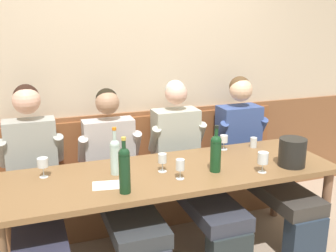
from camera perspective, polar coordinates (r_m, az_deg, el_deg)
room_wall_back at (r=3.66m, az=-4.78°, el=8.67°), size 6.80×0.08×2.80m
wood_wainscot_panel at (r=3.83m, az=-4.26°, el=-5.08°), size 6.80×0.03×0.98m
wall_bench at (r=3.73m, az=-3.31°, el=-9.15°), size 2.78×0.42×0.94m
dining_table at (r=2.97m, az=0.40°, el=-7.74°), size 2.48×0.79×0.74m
person_right_seat at (r=3.13m, az=-18.61°, el=-7.75°), size 0.50×1.25×1.32m
person_center_right_seat at (r=3.18m, az=-6.97°, el=-7.56°), size 0.54×1.24×1.25m
person_left_seat at (r=3.38m, az=3.10°, el=-5.48°), size 0.51×1.25×1.29m
person_center_left_seat at (r=3.67m, az=12.44°, el=-3.88°), size 0.50×1.25×1.29m
ice_bucket at (r=3.14m, az=17.38°, el=-3.61°), size 0.20×0.20×0.21m
wine_bottle_green_tall at (r=2.86m, az=-7.58°, el=-4.16°), size 0.07×0.07×0.35m
wine_bottle_clear_water at (r=2.90m, az=6.86°, el=-3.72°), size 0.08×0.08×0.35m
wine_bottle_amber_mid at (r=2.55m, az=-6.25°, el=-6.09°), size 0.07×0.07×0.37m
wine_glass_mid_left at (r=3.39m, az=8.00°, el=-1.97°), size 0.07×0.07×0.13m
wine_glass_left_end at (r=2.95m, az=13.44°, el=-4.62°), size 0.08×0.08×0.15m
wine_glass_mid_right at (r=2.77m, az=1.76°, el=-5.73°), size 0.06×0.06×0.14m
wine_glass_right_end at (r=2.89m, az=-0.81°, el=-4.81°), size 0.06×0.06×0.14m
wine_glass_center_front at (r=2.92m, az=-17.51°, el=-5.09°), size 0.08×0.08×0.14m
water_tumbler_right at (r=3.51m, az=12.16°, el=-2.31°), size 0.06×0.06×0.09m
tasting_sheet_left_guest at (r=2.73m, az=-8.55°, el=-8.37°), size 0.23×0.18×0.00m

